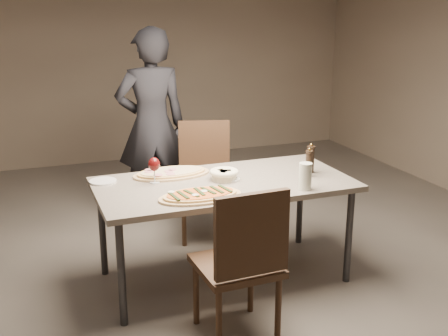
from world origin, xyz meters
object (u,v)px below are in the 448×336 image
object	(u,v)px
zucchini_pizza	(200,195)
pepper_mill_left	(311,159)
chair_far	(205,173)
carafe	(305,176)
bread_basket	(224,174)
diner	(152,126)
dining_table	(224,189)
ham_pizza	(171,173)
chair_near	(243,257)

from	to	relation	value
zucchini_pizza	pepper_mill_left	distance (m)	0.98
pepper_mill_left	chair_far	bearing A→B (deg)	120.72
pepper_mill_left	carafe	bearing A→B (deg)	-124.37
bread_basket	diner	bearing A→B (deg)	98.36
dining_table	chair_far	distance (m)	0.89
dining_table	zucchini_pizza	bearing A→B (deg)	-135.18
pepper_mill_left	ham_pizza	bearing A→B (deg)	162.90
ham_pizza	diner	bearing A→B (deg)	91.58
dining_table	carafe	distance (m)	0.59
bread_basket	carafe	world-z (taller)	carafe
chair_near	diner	bearing A→B (deg)	87.93
chair_near	diner	xyz separation A→B (m)	(0.00, 2.18, 0.34)
bread_basket	carafe	distance (m)	0.59
dining_table	diner	size ratio (longest dim) A/B	1.02
zucchini_pizza	bread_basket	size ratio (longest dim) A/B	2.68
bread_basket	chair_far	size ratio (longest dim) A/B	0.21
carafe	chair_far	bearing A→B (deg)	104.01
diner	dining_table	bearing A→B (deg)	99.09
pepper_mill_left	chair_near	bearing A→B (deg)	-138.19
chair_far	carafe	bearing A→B (deg)	120.27
dining_table	ham_pizza	bearing A→B (deg)	137.60
zucchini_pizza	bread_basket	bearing A→B (deg)	60.49
bread_basket	pepper_mill_left	bearing A→B (deg)	-5.33
chair_far	diner	bearing A→B (deg)	-41.02
pepper_mill_left	chair_near	size ratio (longest dim) A/B	0.23
zucchini_pizza	carafe	size ratio (longest dim) A/B	3.03
ham_pizza	pepper_mill_left	distance (m)	1.03
ham_pizza	dining_table	bearing A→B (deg)	-34.42
zucchini_pizza	chair_far	distance (m)	1.22
dining_table	bread_basket	distance (m)	0.11
diner	zucchini_pizza	bearing A→B (deg)	88.69
bread_basket	chair_near	xyz separation A→B (m)	(-0.20, -0.83, -0.24)
bread_basket	diner	world-z (taller)	diner
ham_pizza	bread_basket	xyz separation A→B (m)	(0.32, -0.24, 0.03)
carafe	chair_near	xyz separation A→B (m)	(-0.64, -0.44, -0.29)
pepper_mill_left	carafe	size ratio (longest dim) A/B	1.22
dining_table	bread_basket	bearing A→B (deg)	69.13
bread_basket	zucchini_pizza	bearing A→B (deg)	-132.81
ham_pizza	chair_far	xyz separation A→B (m)	(0.46, 0.58, -0.21)
ham_pizza	carafe	world-z (taller)	carafe
dining_table	chair_far	bearing A→B (deg)	80.11
zucchini_pizza	chair_near	distance (m)	0.58
carafe	chair_far	xyz separation A→B (m)	(-0.30, 1.22, -0.29)
bread_basket	chair_near	distance (m)	0.89
dining_table	pepper_mill_left	xyz separation A→B (m)	(0.68, -0.02, 0.16)
carafe	chair_far	size ratio (longest dim) A/B	0.19
pepper_mill_left	chair_near	world-z (taller)	chair_near
bread_basket	pepper_mill_left	distance (m)	0.67
pepper_mill_left	diner	bearing A→B (deg)	121.47
carafe	diner	bearing A→B (deg)	110.16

